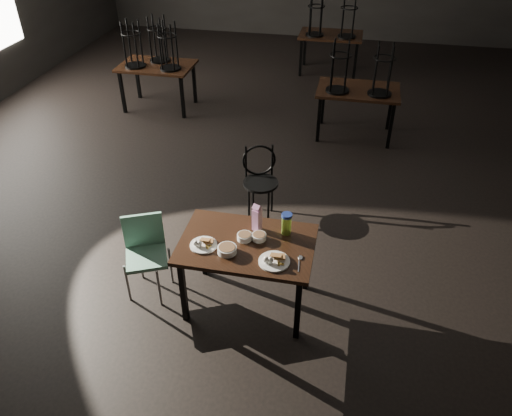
% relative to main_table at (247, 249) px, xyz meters
% --- Properties ---
extents(main_table, '(1.20, 0.80, 0.75)m').
position_rel_main_table_xyz_m(main_table, '(0.00, 0.00, 0.00)').
color(main_table, black).
rests_on(main_table, ground).
extents(plate_left, '(0.24, 0.24, 0.08)m').
position_rel_main_table_xyz_m(plate_left, '(-0.37, -0.12, 0.10)').
color(plate_left, white).
rests_on(plate_left, main_table).
extents(plate_right, '(0.27, 0.27, 0.09)m').
position_rel_main_table_xyz_m(plate_right, '(0.28, -0.21, 0.10)').
color(plate_right, white).
rests_on(plate_right, main_table).
extents(bowl_near, '(0.13, 0.13, 0.05)m').
position_rel_main_table_xyz_m(bowl_near, '(-0.03, 0.05, 0.11)').
color(bowl_near, white).
rests_on(bowl_near, main_table).
extents(bowl_far, '(0.13, 0.13, 0.05)m').
position_rel_main_table_xyz_m(bowl_far, '(0.10, 0.07, 0.11)').
color(bowl_far, white).
rests_on(bowl_far, main_table).
extents(bowl_big, '(0.17, 0.17, 0.06)m').
position_rel_main_table_xyz_m(bowl_big, '(-0.14, -0.16, 0.11)').
color(bowl_big, white).
rests_on(bowl_big, main_table).
extents(juice_carton, '(0.09, 0.09, 0.28)m').
position_rel_main_table_xyz_m(juice_carton, '(0.05, 0.21, 0.21)').
color(juice_carton, '#8C1969').
rests_on(juice_carton, main_table).
extents(water_bottle, '(0.12, 0.12, 0.21)m').
position_rel_main_table_xyz_m(water_bottle, '(0.32, 0.21, 0.19)').
color(water_bottle, '#99C73A').
rests_on(water_bottle, main_table).
extents(spoon, '(0.05, 0.21, 0.01)m').
position_rel_main_table_xyz_m(spoon, '(0.49, -0.12, 0.08)').
color(spoon, silver).
rests_on(spoon, main_table).
extents(bentwood_chair, '(0.45, 0.44, 0.86)m').
position_rel_main_table_xyz_m(bentwood_chair, '(-0.18, 1.50, -0.16)').
color(bentwood_chair, black).
rests_on(bentwood_chair, ground).
extents(school_chair, '(0.50, 0.50, 0.82)m').
position_rel_main_table_xyz_m(school_chair, '(-1.00, 0.02, -0.18)').
color(school_chair, '#6DAA8F').
rests_on(school_chair, ground).
extents(bg_table_left, '(1.20, 0.80, 1.48)m').
position_rel_main_table_xyz_m(bg_table_left, '(-2.46, 4.17, 0.11)').
color(bg_table_left, black).
rests_on(bg_table_left, ground).
extents(bg_table_right, '(1.20, 0.80, 1.48)m').
position_rel_main_table_xyz_m(bg_table_right, '(0.83, 3.77, 0.08)').
color(bg_table_right, black).
rests_on(bg_table_right, ground).
extents(bg_table_far, '(1.20, 0.80, 1.48)m').
position_rel_main_table_xyz_m(bg_table_far, '(0.21, 6.44, 0.08)').
color(bg_table_far, black).
rests_on(bg_table_far, ground).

